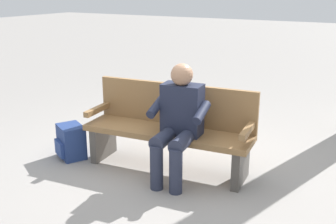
% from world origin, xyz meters
% --- Properties ---
extents(ground_plane, '(40.00, 40.00, 0.00)m').
position_xyz_m(ground_plane, '(0.00, 0.00, 0.00)').
color(ground_plane, gray).
extents(bench_near, '(1.84, 0.66, 0.90)m').
position_xyz_m(bench_near, '(0.01, -0.07, 0.46)').
color(bench_near, olive).
rests_on(bench_near, ground).
extents(person_seated, '(0.60, 0.60, 1.18)m').
position_xyz_m(person_seated, '(-0.20, 0.14, 0.63)').
color(person_seated, '#1E2338').
rests_on(person_seated, ground).
extents(backpack, '(0.42, 0.39, 0.38)m').
position_xyz_m(backpack, '(1.12, 0.27, 0.19)').
color(backpack, navy).
rests_on(backpack, ground).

